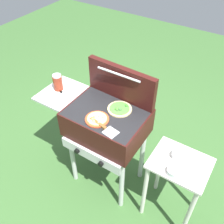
% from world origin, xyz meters
% --- Properties ---
extents(ground_plane, '(8.00, 8.00, 0.00)m').
position_xyz_m(ground_plane, '(0.00, 0.00, 0.00)').
color(ground_plane, '#38602D').
extents(grill, '(0.96, 0.53, 0.90)m').
position_xyz_m(grill, '(-0.01, -0.00, 0.76)').
color(grill, '#38110F').
rests_on(grill, ground_plane).
extents(grill_lid_open, '(0.63, 0.09, 0.30)m').
position_xyz_m(grill_lid_open, '(0.00, 0.21, 1.05)').
color(grill_lid_open, '#38110F').
rests_on(grill_lid_open, grill).
extents(pizza_veggie, '(0.20, 0.20, 0.04)m').
position_xyz_m(pizza_veggie, '(0.07, 0.08, 0.91)').
color(pizza_veggie, '#E0C17F').
rests_on(pizza_veggie, grill).
extents(pizza_cheese, '(0.19, 0.19, 0.04)m').
position_xyz_m(pizza_cheese, '(-0.01, -0.12, 0.91)').
color(pizza_cheese, '#C64723').
rests_on(pizza_cheese, grill).
extents(sauce_jar, '(0.08, 0.08, 0.15)m').
position_xyz_m(sauce_jar, '(-0.53, 0.02, 0.97)').
color(sauce_jar, maroon).
rests_on(sauce_jar, grill).
extents(spatula, '(0.27, 0.11, 0.02)m').
position_xyz_m(spatula, '(0.08, -0.17, 0.91)').
color(spatula, '#B7BABF').
rests_on(spatula, grill).
extents(prep_table, '(0.44, 0.36, 0.71)m').
position_xyz_m(prep_table, '(0.66, 0.00, 0.51)').
color(prep_table, beige).
rests_on(prep_table, ground_plane).
extents(topping_bowl_near, '(0.10, 0.10, 0.04)m').
position_xyz_m(topping_bowl_near, '(0.65, -0.12, 0.73)').
color(topping_bowl_near, silver).
rests_on(topping_bowl_near, prep_table).
extents(topping_bowl_far, '(0.10, 0.10, 0.04)m').
position_xyz_m(topping_bowl_far, '(0.62, 0.04, 0.73)').
color(topping_bowl_far, silver).
rests_on(topping_bowl_far, prep_table).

